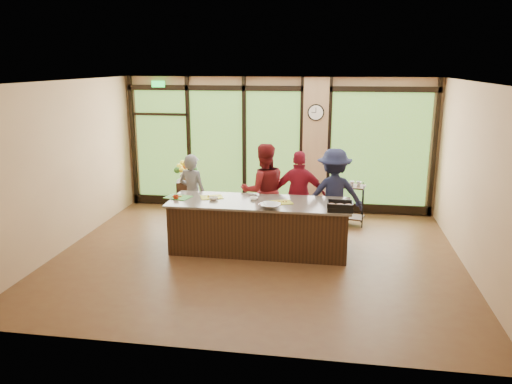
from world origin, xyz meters
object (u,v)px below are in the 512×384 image
(island_base, at_px, (259,227))
(flower_stand, at_px, (187,199))
(cook_left, at_px, (193,194))
(cook_right, at_px, (334,195))
(roasting_pan, at_px, (340,208))
(bar_cart, at_px, (347,199))

(island_base, height_order, flower_stand, island_base)
(cook_left, relative_size, cook_right, 0.90)
(cook_left, bearing_deg, flower_stand, -50.89)
(roasting_pan, relative_size, bar_cart, 0.45)
(cook_left, relative_size, flower_stand, 1.95)
(island_base, relative_size, flower_stand, 3.80)
(cook_right, bearing_deg, cook_left, -8.98)
(cook_left, height_order, flower_stand, cook_left)
(cook_left, bearing_deg, cook_right, -163.32)
(island_base, relative_size, cook_right, 1.76)
(cook_right, relative_size, bar_cart, 1.87)
(cook_left, height_order, roasting_pan, cook_left)
(cook_left, xyz_separation_m, cook_right, (2.75, 0.05, 0.08))
(island_base, relative_size, bar_cart, 3.30)
(cook_right, distance_m, flower_stand, 3.33)
(roasting_pan, bearing_deg, cook_right, 93.19)
(island_base, distance_m, cook_right, 1.60)
(cook_left, height_order, bar_cart, cook_left)
(bar_cart, bearing_deg, cook_left, -149.10)
(island_base, bearing_deg, bar_cart, 48.08)
(cook_right, bearing_deg, bar_cart, -117.20)
(roasting_pan, bearing_deg, bar_cart, 82.98)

